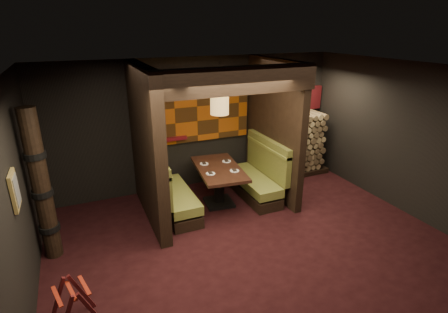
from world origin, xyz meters
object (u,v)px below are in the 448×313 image
Objects in this scene: booth_bench_right at (258,178)px; pendant_lamp at (220,102)px; booth_bench_left at (171,194)px; totem_column at (41,187)px; firewood_stack at (293,145)px; dining_table at (219,178)px; luggage_rack at (74,305)px.

booth_bench_right is 1.67× the size of pendant_lamp.
pendant_lamp is (-0.90, -0.08, 1.72)m from booth_bench_right.
booth_bench_left is 1.67× the size of pendant_lamp.
firewood_stack is at bearing 13.19° from totem_column.
totem_column reaches higher than firewood_stack.
firewood_stack reaches higher than dining_table.
booth_bench_left is 3.34m from firewood_stack.
booth_bench_left is at bearing 178.10° from dining_table.
booth_bench_right is at bearing 5.23° from pendant_lamp.
booth_bench_left is 0.99× the size of dining_table.
firewood_stack reaches higher than booth_bench_left.
booth_bench_left is 0.67× the size of totem_column.
luggage_rack is 0.29× the size of totem_column.
dining_table is 0.67× the size of totem_column.
firewood_stack is at bearing 12.17° from booth_bench_left.
totem_column is at bearing -171.37° from pendant_lamp.
firewood_stack is (2.26, 0.78, -1.37)m from pendant_lamp.
booth_bench_right is at bearing 30.91° from luggage_rack.
luggage_rack is at bearing -142.03° from dining_table.
dining_table is 0.93× the size of firewood_stack.
booth_bench_left is 1.00m from dining_table.
totem_column is at bearing -166.81° from firewood_stack.
firewood_stack reaches higher than luggage_rack.
firewood_stack is (5.06, 2.92, 0.43)m from luggage_rack.
booth_bench_left is 1.89m from booth_bench_right.
totem_column is 1.39× the size of firewood_stack.
totem_column is (-3.08, -0.47, -0.93)m from pendant_lamp.
pendant_lamp reaches higher than booth_bench_right.
pendant_lamp is at bearing 8.63° from totem_column.
dining_table is at bearing -162.02° from firewood_stack.
luggage_rack is at bearing -149.09° from booth_bench_right.
firewood_stack is (1.35, 0.70, 0.35)m from booth_bench_right.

